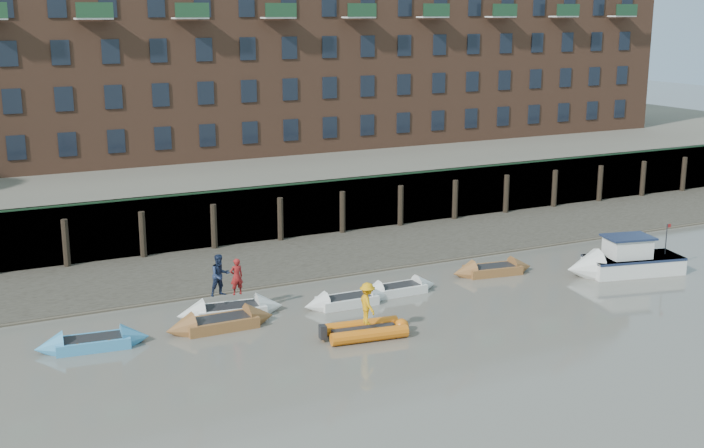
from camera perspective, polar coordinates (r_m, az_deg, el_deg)
ground at (r=32.29m, az=6.89°, el=-10.41°), size 220.00×220.00×0.00m
foreshore at (r=47.40m, az=-5.16°, el=-2.45°), size 110.00×8.00×0.50m
mud_band at (r=44.38m, az=-3.54°, el=-3.55°), size 110.00×1.60×0.10m
river_wall at (r=50.97m, az=-7.01°, el=0.51°), size 110.00×1.23×3.30m
bank_terrace at (r=63.71m, az=-11.17°, el=3.01°), size 110.00×28.00×3.20m
apartment_terrace at (r=63.62m, az=-11.89°, el=13.14°), size 80.60×15.56×20.98m
rowboat_1 at (r=36.89m, az=-16.41°, el=-7.37°), size 4.55×1.77×1.29m
rowboat_2 at (r=37.90m, az=-8.49°, el=-6.35°), size 4.74×1.38×1.37m
rowboat_3 at (r=39.34m, az=-7.86°, el=-5.57°), size 4.85×1.96×1.37m
rowboat_4 at (r=40.34m, az=-0.32°, el=-4.98°), size 4.24×1.31×1.22m
rowboat_5 at (r=42.05m, az=3.01°, el=-4.23°), size 4.03×1.19×1.17m
rowboat_6 at (r=45.54m, az=9.08°, el=-2.95°), size 4.53×1.88×1.28m
rib_tender at (r=36.64m, az=1.05°, el=-6.87°), size 3.66×2.09×0.62m
motor_launch at (r=46.76m, az=16.68°, el=-2.39°), size 6.41×3.29×2.53m
person_rower_a at (r=39.04m, az=-7.48°, el=-3.39°), size 0.62×0.43×1.65m
person_rower_b at (r=38.93m, az=-8.53°, el=-3.30°), size 1.00×0.82×1.88m
person_rib_crew at (r=36.14m, az=1.01°, el=-5.16°), size 0.75×1.19×1.75m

